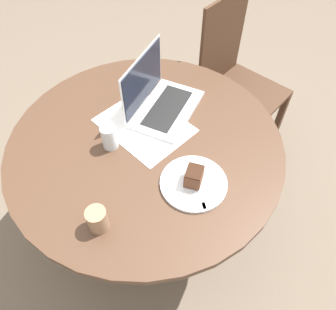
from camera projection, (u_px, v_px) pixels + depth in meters
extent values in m
plane|color=#6B5B4C|center=(152.00, 222.00, 1.90)|extent=(12.00, 12.00, 0.00)
cylinder|color=#4C3323|center=(152.00, 221.00, 1.90)|extent=(0.52, 0.52, 0.02)
cylinder|color=#4C3323|center=(149.00, 189.00, 1.63)|extent=(0.11, 0.11, 0.67)
cylinder|color=#4C3323|center=(145.00, 143.00, 1.35)|extent=(1.13, 1.13, 0.03)
cube|color=#472D1E|center=(244.00, 94.00, 1.94)|extent=(0.58, 0.58, 0.02)
cube|color=#472D1E|center=(222.00, 41.00, 1.81)|extent=(0.23, 0.33, 0.52)
cube|color=#472D1E|center=(279.00, 119.00, 2.12)|extent=(0.05, 0.05, 0.43)
cube|color=#472D1E|center=(246.00, 154.00, 1.95)|extent=(0.05, 0.05, 0.43)
cube|color=#472D1E|center=(230.00, 93.00, 2.28)|extent=(0.05, 0.05, 0.43)
cube|color=#472D1E|center=(196.00, 123.00, 2.11)|extent=(0.05, 0.05, 0.43)
cube|color=white|center=(144.00, 125.00, 1.39)|extent=(0.47, 0.43, 0.00)
cylinder|color=silver|center=(194.00, 183.00, 1.20)|extent=(0.25, 0.25, 0.01)
cube|color=brown|center=(194.00, 177.00, 1.18)|extent=(0.09, 0.09, 0.06)
cube|color=#351E13|center=(195.00, 171.00, 1.15)|extent=(0.09, 0.08, 0.00)
cube|color=silver|center=(199.00, 189.00, 1.18)|extent=(0.17, 0.02, 0.00)
cube|color=silver|center=(204.00, 206.00, 1.13)|extent=(0.03, 0.03, 0.00)
cylinder|color=#997556|center=(97.00, 219.00, 1.07)|extent=(0.07, 0.07, 0.09)
cylinder|color=silver|center=(109.00, 137.00, 1.28)|extent=(0.06, 0.06, 0.10)
cube|color=silver|center=(167.00, 109.00, 1.44)|extent=(0.40, 0.39, 0.02)
cube|color=black|center=(167.00, 108.00, 1.43)|extent=(0.30, 0.28, 0.00)
cube|color=silver|center=(142.00, 80.00, 1.37)|extent=(0.27, 0.22, 0.23)
cube|color=black|center=(143.00, 80.00, 1.37)|extent=(0.25, 0.21, 0.21)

